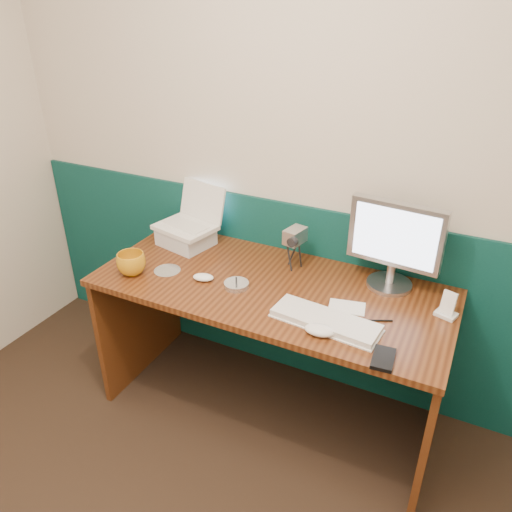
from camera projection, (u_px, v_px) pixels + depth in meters
The scene contains 18 objects.
back_wall at pixel (326, 157), 2.26m from camera, with size 3.50×0.04×2.50m, color beige.
wainscot at pixel (315, 298), 2.60m from camera, with size 3.48×0.02×1.00m, color #083535.
desk at pixel (270, 351), 2.42m from camera, with size 1.60×0.70×0.75m, color #3E1B0B.
laptop_riser at pixel (186, 237), 2.58m from camera, with size 0.25×0.21×0.09m, color silver.
laptop at pixel (184, 208), 2.50m from camera, with size 0.29×0.22×0.24m, color white, non-canonical shape.
monitor at pixel (395, 246), 2.14m from camera, with size 0.40×0.11×0.40m, color #AEAEB3, non-canonical shape.
keyboard at pixel (325, 321), 1.98m from camera, with size 0.43×0.14×0.02m, color white.
mouse_right at pixel (320, 330), 1.91m from camera, with size 0.12×0.07×0.04m, color white.
mouse_left at pixel (203, 277), 2.27m from camera, with size 0.10×0.06×0.03m, color white.
mug at pixel (131, 264), 2.31m from camera, with size 0.13×0.13×0.11m, color #C48212.
camcorder at pixel (295, 247), 2.33m from camera, with size 0.10×0.14×0.22m, color #BBBBC0, non-canonical shape.
cd_spindle at pixel (236, 285), 2.22m from camera, with size 0.11×0.11×0.02m, color silver.
cd_loose_a at pixel (167, 270), 2.35m from camera, with size 0.13×0.13×0.00m, color silver.
pen at pixel (376, 320), 2.00m from camera, with size 0.01×0.01×0.13m, color black.
papers at pixel (347, 307), 2.08m from camera, with size 0.15×0.10×0.00m, color white.
dock at pixel (446, 314), 2.03m from camera, with size 0.08×0.06×0.02m, color silver.
music_player at pixel (448, 303), 2.00m from camera, with size 0.06×0.01×0.10m, color white.
pda at pixel (383, 358), 1.78m from camera, with size 0.08×0.13×0.02m, color black.
Camera 1 is at (0.69, -0.36, 1.93)m, focal length 35.00 mm.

